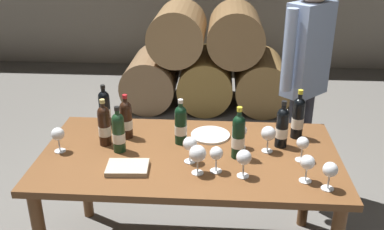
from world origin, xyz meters
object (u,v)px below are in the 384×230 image
(wine_bottle_0, at_px, (181,124))
(sommelier_presenting, at_px, (306,68))
(dining_table, at_px, (190,167))
(wine_glass_6, at_px, (190,145))
(wine_glass_3, at_px, (244,158))
(wine_glass_2, at_px, (241,132))
(serving_plate, at_px, (210,135))
(wine_bottle_3, at_px, (238,136))
(wine_glass_0, at_px, (307,163))
(wine_bottle_7, at_px, (298,117))
(wine_glass_4, at_px, (216,154))
(wine_bottle_1, at_px, (105,108))
(wine_glass_8, at_px, (58,135))
(wine_glass_5, at_px, (330,170))
(wine_bottle_4, at_px, (282,127))
(wine_bottle_6, at_px, (118,132))
(tasting_notebook, at_px, (128,168))
(wine_glass_7, at_px, (268,134))
(wine_glass_1, at_px, (303,144))
(wine_bottle_5, at_px, (126,119))
(wine_bottle_2, at_px, (104,125))
(wine_glass_9, at_px, (198,154))

(wine_bottle_0, relative_size, sommelier_presenting, 0.16)
(dining_table, xyz_separation_m, wine_bottle_0, (-0.06, 0.12, 0.21))
(wine_glass_6, bearing_deg, wine_glass_3, -24.69)
(wine_glass_2, xyz_separation_m, serving_plate, (-0.18, 0.13, -0.10))
(wine_bottle_3, relative_size, wine_glass_2, 2.10)
(wine_bottle_0, distance_m, sommelier_presenting, 1.04)
(wine_glass_0, bearing_deg, dining_table, 157.33)
(wine_bottle_7, xyz_separation_m, wine_glass_4, (-0.48, -0.44, -0.03))
(wine_bottle_7, height_order, wine_glass_3, wine_bottle_7)
(sommelier_presenting, bearing_deg, wine_glass_3, -115.07)
(wine_glass_3, distance_m, wine_glass_6, 0.32)
(wine_bottle_3, xyz_separation_m, serving_plate, (-0.16, 0.25, -0.12))
(wine_bottle_1, bearing_deg, wine_glass_0, -26.80)
(wine_bottle_3, distance_m, wine_glass_8, 1.02)
(wine_glass_3, distance_m, wine_glass_5, 0.42)
(wine_glass_8, bearing_deg, serving_plate, 16.40)
(wine_glass_2, xyz_separation_m, wine_glass_5, (0.42, -0.41, 0.00))
(wine_bottle_4, relative_size, wine_bottle_6, 1.03)
(tasting_notebook, bearing_deg, wine_glass_4, -1.26)
(wine_bottle_1, distance_m, wine_glass_0, 1.33)
(wine_bottle_7, relative_size, wine_glass_7, 1.96)
(wine_glass_0, relative_size, wine_glass_8, 1.00)
(wine_bottle_7, relative_size, wine_glass_0, 2.07)
(dining_table, height_order, wine_glass_3, wine_glass_3)
(wine_glass_6, bearing_deg, sommelier_presenting, 48.72)
(wine_glass_1, bearing_deg, serving_plate, 152.55)
(wine_bottle_0, height_order, wine_glass_0, wine_bottle_0)
(wine_bottle_3, relative_size, wine_bottle_4, 1.06)
(wine_bottle_4, relative_size, wine_glass_2, 1.98)
(wine_bottle_5, bearing_deg, wine_bottle_2, -137.17)
(wine_glass_9, distance_m, sommelier_presenting, 1.20)
(dining_table, distance_m, wine_bottle_1, 0.70)
(wine_bottle_5, xyz_separation_m, wine_glass_0, (1.01, -0.43, -0.02))
(wine_bottle_6, distance_m, wine_glass_4, 0.59)
(wine_glass_0, bearing_deg, wine_glass_6, 165.40)
(wine_bottle_0, relative_size, tasting_notebook, 1.27)
(wine_bottle_4, bearing_deg, wine_glass_2, -171.84)
(dining_table, xyz_separation_m, wine_bottle_2, (-0.51, 0.08, 0.22))
(dining_table, xyz_separation_m, wine_glass_3, (0.29, -0.23, 0.20))
(wine_bottle_1, bearing_deg, wine_bottle_5, -43.46)
(wine_glass_2, height_order, wine_glass_8, wine_glass_8)
(tasting_notebook, bearing_deg, wine_glass_1, 6.57)
(wine_bottle_2, height_order, wine_glass_8, wine_bottle_2)
(dining_table, bearing_deg, wine_bottle_4, 13.11)
(wine_bottle_2, height_order, wine_glass_5, wine_bottle_2)
(wine_bottle_2, bearing_deg, tasting_notebook, -56.45)
(wine_bottle_0, bearing_deg, wine_bottle_5, 171.01)
(wine_glass_0, height_order, wine_glass_6, wine_glass_6)
(dining_table, xyz_separation_m, wine_glass_7, (0.44, 0.05, 0.20))
(wine_glass_8, relative_size, wine_glass_9, 0.91)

